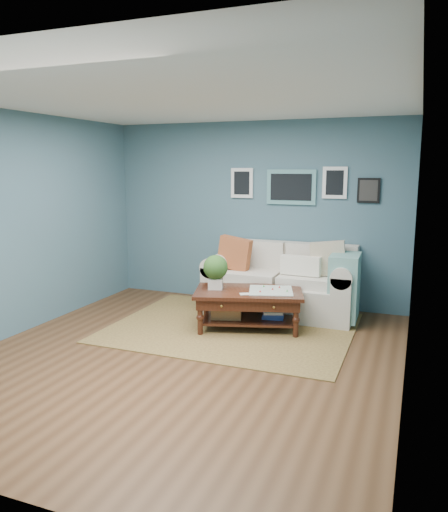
% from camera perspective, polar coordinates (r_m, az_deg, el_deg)
% --- Properties ---
extents(room_shell, '(5.00, 5.02, 2.70)m').
position_cam_1_polar(room_shell, '(5.24, -4.48, 2.70)').
color(room_shell, brown).
rests_on(room_shell, ground).
extents(area_rug, '(2.99, 2.40, 0.01)m').
position_cam_1_polar(area_rug, '(6.47, 0.90, -8.15)').
color(area_rug, brown).
rests_on(area_rug, ground).
extents(loveseat, '(2.10, 0.96, 1.08)m').
position_cam_1_polar(loveseat, '(7.03, 7.29, -3.06)').
color(loveseat, beige).
rests_on(loveseat, ground).
extents(coffee_table, '(1.51, 1.14, 0.94)m').
position_cam_1_polar(coffee_table, '(6.34, 2.18, -4.67)').
color(coffee_table, black).
rests_on(coffee_table, ground).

